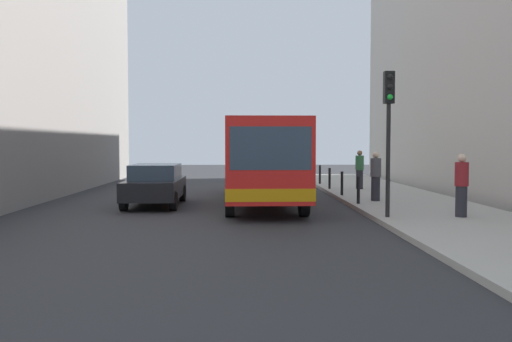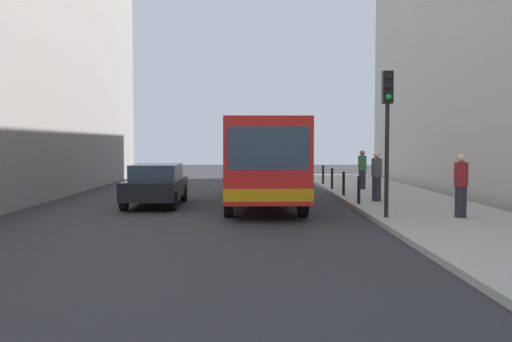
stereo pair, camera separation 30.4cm
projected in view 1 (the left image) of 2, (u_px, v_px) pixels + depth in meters
The scene contains 12 objects.
ground_plane at pixel (260, 215), 17.52m from camera, with size 80.00×80.00×0.00m, color #2D2D30.
sidewalk at pixel (432, 212), 17.66m from camera, with size 4.40×40.00×0.15m, color #ADA89E.
bus at pixel (260, 157), 21.08m from camera, with size 2.69×11.06×3.00m.
car_beside_bus at pixel (155, 184), 20.13m from camera, with size 1.88×4.41×1.48m.
traffic_light at pixel (389, 116), 15.80m from camera, with size 0.28×0.33×4.10m.
bollard_near at pixel (358, 190), 19.41m from camera, with size 0.11×0.11×0.95m, color black.
bollard_mid at pixel (342, 183), 22.56m from camera, with size 0.11×0.11×0.95m, color black.
bollard_far at pixel (330, 178), 25.70m from camera, with size 0.11×0.11×0.95m, color black.
bollard_farthest at pixel (320, 174), 28.85m from camera, with size 0.11×0.11×0.95m, color black.
pedestrian_near_signal at pixel (462, 185), 15.94m from camera, with size 0.38×0.38×1.79m.
pedestrian_mid_sidewalk at pixel (376, 176), 20.34m from camera, with size 0.38×0.38×1.78m.
pedestrian_far_sidewalk at pixel (360, 170), 25.65m from camera, with size 0.38×0.38×1.75m.
Camera 1 is at (-0.60, -17.42, 2.25)m, focal length 39.55 mm.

